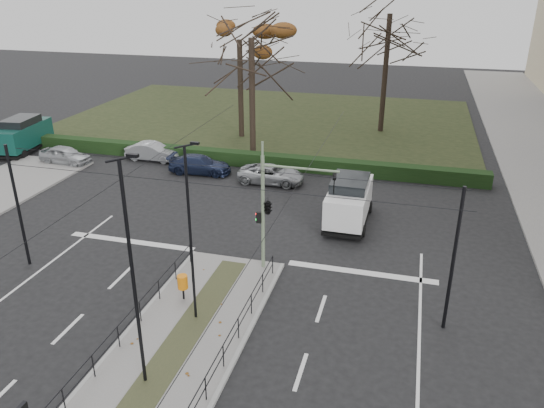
{
  "coord_description": "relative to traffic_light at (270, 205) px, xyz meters",
  "views": [
    {
      "loc": [
        7.61,
        -16.52,
        12.81
      ],
      "look_at": [
        1.5,
        5.91,
        2.78
      ],
      "focal_mm": 35.0,
      "sensor_mm": 36.0,
      "label": 1
    }
  ],
  "objects": [
    {
      "name": "ground",
      "position": [
        -1.78,
        -4.5,
        -3.34
      ],
      "size": [
        140.0,
        140.0,
        0.0
      ],
      "primitive_type": "plane",
      "color": "black",
      "rests_on": "ground"
    },
    {
      "name": "median_island",
      "position": [
        -1.78,
        -7.0,
        -3.27
      ],
      "size": [
        4.4,
        15.0,
        0.14
      ],
      "primitive_type": "cube",
      "color": "slate",
      "rests_on": "ground"
    },
    {
      "name": "park",
      "position": [
        -7.78,
        27.5,
        -3.29
      ],
      "size": [
        38.0,
        26.0,
        0.1
      ],
      "primitive_type": "cube",
      "color": "black",
      "rests_on": "ground"
    },
    {
      "name": "hedge",
      "position": [
        -7.78,
        14.1,
        -2.84
      ],
      "size": [
        38.0,
        1.0,
        1.0
      ],
      "primitive_type": "cube",
      "color": "black",
      "rests_on": "ground"
    },
    {
      "name": "median_railing",
      "position": [
        -1.78,
        -7.1,
        -2.37
      ],
      "size": [
        4.14,
        13.24,
        0.92
      ],
      "color": "black",
      "rests_on": "median_island"
    },
    {
      "name": "catenary",
      "position": [
        -1.78,
        -2.88,
        0.08
      ],
      "size": [
        20.0,
        34.0,
        6.0
      ],
      "color": "black",
      "rests_on": "ground"
    },
    {
      "name": "traffic_light",
      "position": [
        0.0,
        0.0,
        0.0
      ],
      "size": [
        3.74,
        2.1,
        5.5
      ],
      "color": "gray",
      "rests_on": "median_island"
    },
    {
      "name": "litter_bin",
      "position": [
        -2.84,
        -3.52,
        -2.4
      ],
      "size": [
        0.44,
        0.44,
        1.13
      ],
      "color": "black",
      "rests_on": "median_island"
    },
    {
      "name": "streetlamp_median_near",
      "position": [
        -2.05,
        -8.46,
        0.93
      ],
      "size": [
        0.68,
        0.14,
        8.12
      ],
      "color": "black",
      "rests_on": "median_island"
    },
    {
      "name": "streetlamp_median_far",
      "position": [
        -1.81,
        -4.62,
        0.55
      ],
      "size": [
        0.62,
        0.13,
        7.37
      ],
      "color": "black",
      "rests_on": "median_island"
    },
    {
      "name": "parked_car_first",
      "position": [
        -18.69,
        10.93,
        -2.67
      ],
      "size": [
        4.05,
        1.91,
        1.34
      ],
      "primitive_type": "imported",
      "rotation": [
        0.0,
        0.0,
        1.49
      ],
      "color": "#A2A5A9",
      "rests_on": "ground"
    },
    {
      "name": "parked_car_second",
      "position": [
        -12.85,
        13.39,
        -2.67
      ],
      "size": [
        4.06,
        1.43,
        1.34
      ],
      "primitive_type": "imported",
      "rotation": [
        0.0,
        0.0,
        1.57
      ],
      "color": "#A2A5A9",
      "rests_on": "ground"
    },
    {
      "name": "parked_car_third",
      "position": [
        -8.32,
        11.64,
        -2.7
      ],
      "size": [
        4.5,
        2.07,
        1.28
      ],
      "primitive_type": "imported",
      "rotation": [
        0.0,
        0.0,
        1.64
      ],
      "color": "#1B2340",
      "rests_on": "ground"
    },
    {
      "name": "parked_car_fourth",
      "position": [
        -3.0,
        11.12,
        -2.73
      ],
      "size": [
        4.45,
        2.12,
        1.23
      ],
      "primitive_type": "imported",
      "rotation": [
        0.0,
        0.0,
        1.59
      ],
      "color": "#A2A5A9",
      "rests_on": "ground"
    },
    {
      "name": "white_van",
      "position": [
        2.84,
        6.31,
        -1.98
      ],
      "size": [
        2.35,
        5.08,
        2.64
      ],
      "color": "silver",
      "rests_on": "ground"
    },
    {
      "name": "green_van",
      "position": [
        -23.65,
        12.76,
        -1.95
      ],
      "size": [
        2.69,
        5.7,
        2.7
      ],
      "color": "#0C3830",
      "rests_on": "ground"
    },
    {
      "name": "rust_tree",
      "position": [
        -8.35,
        21.08,
        4.74
      ],
      "size": [
        7.12,
        7.12,
        10.52
      ],
      "color": "black",
      "rests_on": "park"
    },
    {
      "name": "bare_tree_center",
      "position": [
        3.08,
        25.94,
        5.91
      ],
      "size": [
        7.24,
        7.24,
        13.12
      ],
      "color": "black",
      "rests_on": "park"
    },
    {
      "name": "bare_tree_near",
      "position": [
        -5.72,
        15.88,
        4.85
      ],
      "size": [
        7.67,
        7.67,
        11.6
      ],
      "color": "black",
      "rests_on": "park"
    }
  ]
}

